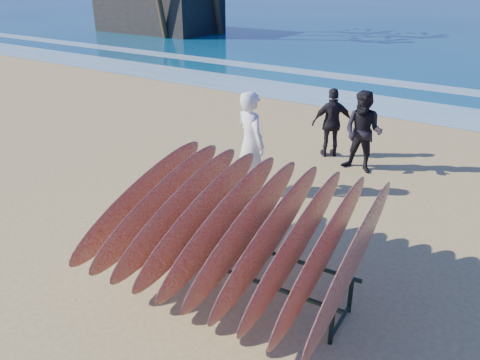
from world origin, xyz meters
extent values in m
plane|color=tan|center=(0.00, 0.00, 0.00)|extent=(120.00, 120.00, 0.00)
plane|color=white|center=(0.00, 10.00, 0.01)|extent=(160.00, 160.00, 0.00)
plane|color=white|center=(0.00, 13.50, 0.01)|extent=(160.00, 160.00, 0.00)
cylinder|color=black|center=(-0.69, -0.86, 0.25)|extent=(0.06, 0.06, 0.50)
cylinder|color=black|center=(2.27, -0.70, 0.25)|extent=(0.06, 0.06, 0.50)
cylinder|color=black|center=(-0.72, -0.21, 0.25)|extent=(0.06, 0.06, 0.50)
cylinder|color=black|center=(2.23, -0.05, 0.25)|extent=(0.06, 0.06, 0.50)
cylinder|color=black|center=(0.79, -0.78, 0.50)|extent=(3.20, 0.23, 0.06)
cylinder|color=black|center=(0.76, -0.13, 0.50)|extent=(3.20, 0.23, 0.06)
cylinder|color=black|center=(-0.70, -0.54, 0.08)|extent=(0.08, 0.65, 0.04)
cylinder|color=black|center=(2.25, -0.37, 0.08)|extent=(0.08, 0.65, 0.04)
ellipsoid|color=#670A07|center=(-0.77, -0.54, 1.00)|extent=(0.24, 2.94, 1.32)
ellipsoid|color=#670A07|center=(-0.43, -0.52, 1.00)|extent=(0.24, 2.94, 1.32)
ellipsoid|color=#670A07|center=(-0.09, -0.50, 1.00)|extent=(0.24, 2.94, 1.32)
ellipsoid|color=#670A07|center=(0.26, -0.48, 1.00)|extent=(0.24, 2.94, 1.32)
ellipsoid|color=#670A07|center=(0.60, -0.46, 1.00)|extent=(0.24, 2.94, 1.32)
ellipsoid|color=#670A07|center=(0.95, -0.44, 1.00)|extent=(0.24, 2.94, 1.32)
ellipsoid|color=#670A07|center=(1.29, -0.43, 1.00)|extent=(0.24, 2.94, 1.32)
ellipsoid|color=#670A07|center=(1.63, -0.41, 1.00)|extent=(0.24, 2.94, 1.32)
ellipsoid|color=#670A07|center=(1.98, -0.39, 1.00)|extent=(0.24, 2.94, 1.32)
ellipsoid|color=#670A07|center=(2.32, -0.37, 1.00)|extent=(0.24, 2.94, 1.32)
imported|color=white|center=(-0.72, 2.21, 0.99)|extent=(0.86, 0.73, 1.99)
imported|color=black|center=(0.65, 4.42, 0.87)|extent=(0.87, 0.69, 1.73)
imported|color=black|center=(-0.25, 4.91, 0.79)|extent=(0.97, 0.88, 1.58)
cube|color=#2D2823|center=(-20.53, 20.91, 1.84)|extent=(8.29, 4.60, 3.68)
camera|label=1|loc=(3.74, -4.73, 3.93)|focal=35.00mm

